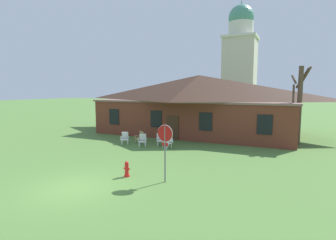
% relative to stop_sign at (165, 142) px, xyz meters
% --- Properties ---
extents(ground_plane, '(200.00, 200.00, 0.00)m').
position_rel_stop_sign_xyz_m(ground_plane, '(-3.32, -2.39, -1.94)').
color(ground_plane, '#517A38').
extents(brick_building, '(19.01, 10.40, 5.82)m').
position_rel_stop_sign_xyz_m(brick_building, '(-3.32, 14.91, 1.02)').
color(brick_building, brown).
rests_on(brick_building, ground).
extents(dome_tower, '(5.18, 5.18, 18.33)m').
position_rel_stop_sign_xyz_m(dome_tower, '(-2.42, 32.45, 6.40)').
color(dome_tower, beige).
rests_on(dome_tower, ground).
extents(stop_sign, '(0.80, 0.12, 2.74)m').
position_rel_stop_sign_xyz_m(stop_sign, '(0.00, 0.00, 0.00)').
color(stop_sign, slate).
rests_on(stop_sign, ground).
extents(lawn_chair_by_porch, '(0.82, 0.86, 0.96)m').
position_rel_stop_sign_xyz_m(lawn_chair_by_porch, '(-6.79, 6.67, -1.45)').
color(lawn_chair_by_porch, white).
rests_on(lawn_chair_by_porch, ground).
extents(lawn_chair_near_door, '(0.81, 0.85, 0.96)m').
position_rel_stop_sign_xyz_m(lawn_chair_near_door, '(-5.86, 7.51, -1.45)').
color(lawn_chair_near_door, tan).
rests_on(lawn_chair_near_door, ground).
extents(lawn_chair_left_end, '(0.79, 0.83, 0.96)m').
position_rel_stop_sign_xyz_m(lawn_chair_left_end, '(-5.03, 6.48, -1.45)').
color(lawn_chair_left_end, silver).
rests_on(lawn_chair_left_end, ground).
extents(lawn_chair_middle, '(0.85, 0.87, 0.96)m').
position_rel_stop_sign_xyz_m(lawn_chair_middle, '(-3.93, 7.33, -1.45)').
color(lawn_chair_middle, silver).
rests_on(lawn_chair_middle, ground).
extents(lawn_chair_right_end, '(0.80, 0.84, 0.96)m').
position_rel_stop_sign_xyz_m(lawn_chair_right_end, '(-2.96, 6.73, -1.45)').
color(lawn_chair_right_end, white).
rests_on(lawn_chair_right_end, ground).
extents(bare_tree_beside_building, '(1.44, 1.41, 6.16)m').
position_rel_stop_sign_xyz_m(bare_tree_beside_building, '(5.82, 12.04, 1.45)').
color(bare_tree_beside_building, brown).
rests_on(bare_tree_beside_building, ground).
extents(fire_hydrant, '(0.36, 0.28, 0.79)m').
position_rel_stop_sign_xyz_m(fire_hydrant, '(-2.09, -0.10, -1.57)').
color(fire_hydrant, red).
rests_on(fire_hydrant, ground).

